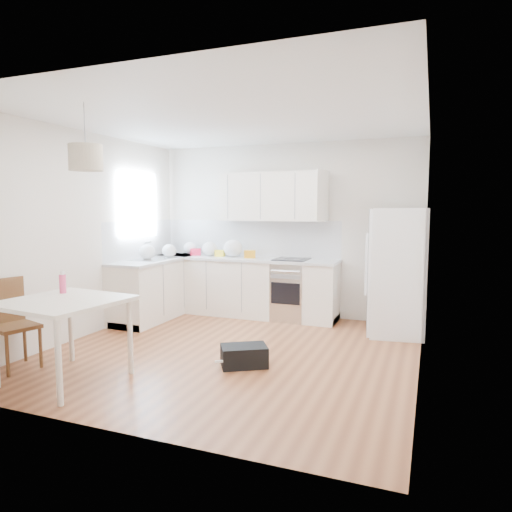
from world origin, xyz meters
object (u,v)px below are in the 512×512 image
at_px(refrigerator, 397,271).
at_px(dining_table, 64,309).
at_px(dining_chair, 15,325).
at_px(gym_bag, 244,356).

bearing_deg(refrigerator, dining_table, -141.87).
xyz_separation_m(dining_chair, gym_bag, (2.22, 0.94, -0.36)).
bearing_deg(dining_chair, refrigerator, 54.58).
distance_m(refrigerator, gym_bag, 2.52).
bearing_deg(dining_table, dining_chair, -179.01).
bearing_deg(dining_table, gym_bag, 40.71).
relative_size(dining_table, dining_chair, 1.19).
xyz_separation_m(refrigerator, gym_bag, (-1.42, -1.95, -0.74)).
bearing_deg(gym_bag, refrigerator, 22.68).
xyz_separation_m(refrigerator, dining_table, (-2.90, -2.96, -0.13)).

